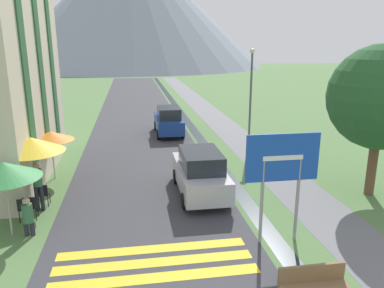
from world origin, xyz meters
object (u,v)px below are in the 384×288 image
object	(u,v)px
tree_by_path	(381,97)
parked_car_far	(169,121)
cafe_chair_near_right	(30,206)
cafe_chair_middle	(43,193)
road_sign	(282,169)
streetlamp	(251,90)
person_seated_near	(28,215)
parked_car_near	(200,172)
cafe_umbrella_middle_yellow	(31,145)
person_standing_terrace	(38,184)
cafe_chair_near_left	(25,207)
cafe_umbrella_rear_orange	(51,136)
cafe_umbrella_front_green	(3,170)

from	to	relation	value
tree_by_path	parked_car_far	bearing A→B (deg)	121.19
cafe_chair_near_right	cafe_chair_middle	world-z (taller)	same
road_sign	cafe_chair_middle	world-z (taller)	road_sign
parked_car_far	cafe_chair_near_right	world-z (taller)	parked_car_far
parked_car_far	streetlamp	xyz separation A→B (m)	(4.34, -3.51, 2.35)
parked_car_far	person_seated_near	world-z (taller)	parked_car_far
parked_car_near	streetlamp	distance (m)	8.22
cafe_chair_middle	streetlamp	world-z (taller)	streetlamp
person_seated_near	streetlamp	bearing A→B (deg)	42.41
cafe_umbrella_middle_yellow	person_standing_terrace	world-z (taller)	cafe_umbrella_middle_yellow
cafe_umbrella_middle_yellow	person_seated_near	xyz separation A→B (m)	(0.33, -2.56, -1.57)
person_seated_near	streetlamp	size ratio (longest dim) A/B	0.23
cafe_umbrella_middle_yellow	tree_by_path	size ratio (longest dim) A/B	0.44
cafe_chair_near_left	person_seated_near	distance (m)	1.10
cafe_umbrella_rear_orange	road_sign	bearing A→B (deg)	-41.27
streetlamp	cafe_chair_near_left	bearing A→B (deg)	-141.94
road_sign	cafe_chair_near_right	distance (m)	8.38
road_sign	cafe_umbrella_rear_orange	xyz separation A→B (m)	(-7.71, 6.77, -0.38)
cafe_umbrella_rear_orange	cafe_chair_near_right	bearing A→B (deg)	-90.19
cafe_umbrella_rear_orange	cafe_chair_near_left	bearing A→B (deg)	-92.23
road_sign	cafe_chair_middle	size ratio (longest dim) A/B	3.95
cafe_umbrella_rear_orange	person_standing_terrace	bearing A→B (deg)	-87.88
parked_car_far	person_standing_terrace	bearing A→B (deg)	-117.90
cafe_umbrella_front_green	cafe_umbrella_middle_yellow	bearing A→B (deg)	84.03
person_seated_near	cafe_chair_near_right	bearing A→B (deg)	100.63
parked_car_near	person_standing_terrace	bearing A→B (deg)	-174.51
parked_car_far	cafe_chair_near_right	bearing A→B (deg)	-116.98
person_standing_terrace	streetlamp	size ratio (longest dim) A/B	0.32
cafe_chair_near_left	streetlamp	distance (m)	13.42
cafe_chair_middle	cafe_umbrella_front_green	distance (m)	2.67
cafe_umbrella_rear_orange	person_standing_terrace	world-z (taller)	cafe_umbrella_rear_orange
cafe_chair_middle	cafe_umbrella_rear_orange	bearing A→B (deg)	86.67
cafe_umbrella_middle_yellow	streetlamp	bearing A→B (deg)	32.48
cafe_umbrella_rear_orange	person_seated_near	world-z (taller)	cafe_umbrella_rear_orange
streetlamp	road_sign	bearing A→B (deg)	-103.02
cafe_chair_middle	cafe_chair_near_left	world-z (taller)	same
cafe_umbrella_rear_orange	parked_car_near	bearing A→B (deg)	-24.92
cafe_umbrella_middle_yellow	cafe_umbrella_rear_orange	world-z (taller)	cafe_umbrella_middle_yellow
cafe_umbrella_middle_yellow	cafe_umbrella_rear_orange	xyz separation A→B (m)	(0.13, 2.66, -0.33)
road_sign	cafe_umbrella_rear_orange	bearing A→B (deg)	138.73
cafe_umbrella_middle_yellow	person_seated_near	world-z (taller)	cafe_umbrella_middle_yellow
cafe_chair_middle	cafe_umbrella_front_green	size ratio (longest dim) A/B	0.36
cafe_umbrella_middle_yellow	person_standing_terrace	size ratio (longest dim) A/B	1.43
parked_car_far	cafe_chair_middle	xyz separation A→B (m)	(-5.68, -10.39, -0.39)
cafe_umbrella_front_green	person_seated_near	xyz separation A→B (m)	(0.58, -0.17, -1.42)
cafe_chair_near_right	streetlamp	size ratio (longest dim) A/B	0.15
cafe_umbrella_middle_yellow	cafe_umbrella_rear_orange	size ratio (longest dim) A/B	1.19
cafe_umbrella_front_green	streetlamp	distance (m)	13.88
cafe_chair_near_right	cafe_umbrella_middle_yellow	size ratio (longest dim) A/B	0.33
streetlamp	person_seated_near	bearing A→B (deg)	-137.59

